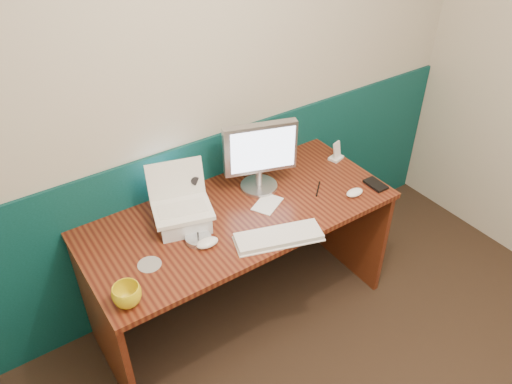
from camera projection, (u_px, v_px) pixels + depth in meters
back_wall at (206, 93)px, 2.50m from camera, size 3.50×0.04×2.50m
wainscot at (214, 211)px, 2.94m from camera, size 3.48×0.02×1.00m
desk at (241, 265)px, 2.75m from camera, size 1.60×0.70×0.75m
laptop_riser at (184, 219)px, 2.42m from camera, size 0.29×0.26×0.08m
laptop at (181, 193)px, 2.33m from camera, size 0.33×0.28×0.23m
monitor at (259, 157)px, 2.59m from camera, size 0.40×0.22×0.38m
keyboard at (279, 237)px, 2.36m from camera, size 0.43×0.26×0.02m
mouse_right at (355, 192)px, 2.64m from camera, size 0.10×0.06×0.03m
mouse_left at (207, 243)px, 2.32m from camera, size 0.11×0.07×0.04m
mug at (127, 295)px, 2.02m from camera, size 0.14×0.14×0.09m
camcorder at (191, 186)px, 2.56m from camera, size 0.10×0.13×0.18m
cd_spindle at (198, 239)px, 2.35m from camera, size 0.12×0.12×0.03m
cd_loose_a at (150, 264)px, 2.23m from camera, size 0.11×0.11×0.00m
pen at (318, 189)px, 2.69m from camera, size 0.10×0.10×0.01m
papers at (267, 204)px, 2.58m from camera, size 0.20×0.18×0.00m
dock at (336, 158)px, 2.93m from camera, size 0.09×0.08×0.02m
music_player at (337, 150)px, 2.90m from camera, size 0.06×0.04×0.10m
pda at (376, 184)px, 2.71m from camera, size 0.08×0.13×0.01m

